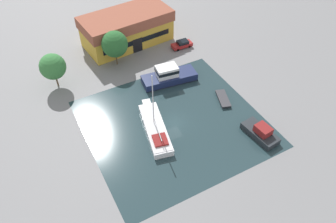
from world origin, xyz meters
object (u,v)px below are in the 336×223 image
(cabin_boat, at_px, (261,132))
(parked_car, at_px, (182,44))
(quay_tree_near_building, at_px, (115,44))
(quay_tree_by_water, at_px, (53,67))
(sailboat_moored, at_px, (155,128))
(warehouse_building, at_px, (127,28))
(motor_cruiser, at_px, (169,76))
(small_dinghy, at_px, (223,99))

(cabin_boat, bearing_deg, parked_car, 80.41)
(quay_tree_near_building, relative_size, cabin_boat, 1.13)
(quay_tree_by_water, height_order, sailboat_moored, sailboat_moored)
(quay_tree_near_building, height_order, cabin_boat, quay_tree_near_building)
(quay_tree_near_building, height_order, quay_tree_by_water, quay_tree_near_building)
(quay_tree_near_building, xyz_separation_m, quay_tree_by_water, (-12.31, -1.03, -0.33))
(warehouse_building, distance_m, parked_car, 12.25)
(quay_tree_by_water, height_order, motor_cruiser, quay_tree_by_water)
(sailboat_moored, relative_size, motor_cruiser, 1.17)
(warehouse_building, distance_m, small_dinghy, 26.72)
(parked_car, relative_size, motor_cruiser, 0.42)
(warehouse_building, distance_m, quay_tree_by_water, 19.01)
(quay_tree_by_water, distance_m, small_dinghy, 31.06)
(quay_tree_near_building, relative_size, quay_tree_by_water, 1.08)
(parked_car, bearing_deg, quay_tree_by_water, 92.32)
(parked_car, distance_m, motor_cruiser, 11.86)
(cabin_boat, bearing_deg, quay_tree_by_water, 125.99)
(small_dinghy, height_order, cabin_boat, cabin_boat)
(quay_tree_near_building, distance_m, parked_car, 15.13)
(cabin_boat, bearing_deg, motor_cruiser, 102.11)
(quay_tree_near_building, height_order, sailboat_moored, sailboat_moored)
(parked_car, distance_m, cabin_boat, 27.96)
(sailboat_moored, height_order, cabin_boat, sailboat_moored)
(warehouse_building, xyz_separation_m, quay_tree_by_water, (-17.47, -7.43, 0.96))
(warehouse_building, height_order, small_dinghy, warehouse_building)
(motor_cruiser, xyz_separation_m, cabin_boat, (6.32, -19.16, -0.40))
(sailboat_moored, distance_m, small_dinghy, 14.07)
(warehouse_building, xyz_separation_m, motor_cruiser, (1.42, -16.13, -2.19))
(motor_cruiser, height_order, small_dinghy, motor_cruiser)
(cabin_boat, bearing_deg, quay_tree_near_building, 107.91)
(quay_tree_by_water, xyz_separation_m, small_dinghy, (24.95, -18.03, -4.11))
(quay_tree_by_water, height_order, cabin_boat, quay_tree_by_water)
(quay_tree_near_building, distance_m, motor_cruiser, 12.25)
(quay_tree_by_water, bearing_deg, small_dinghy, -35.85)
(small_dinghy, xyz_separation_m, cabin_boat, (0.26, -9.84, 0.56))
(parked_car, bearing_deg, cabin_boat, 178.79)
(quay_tree_near_building, relative_size, parked_car, 1.61)
(quay_tree_near_building, xyz_separation_m, motor_cruiser, (6.58, -9.74, -3.48))
(quay_tree_near_building, bearing_deg, parked_car, -3.88)
(motor_cruiser, bearing_deg, cabin_boat, -154.34)
(small_dinghy, bearing_deg, sailboat_moored, -157.60)
(quay_tree_near_building, bearing_deg, sailboat_moored, -94.02)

